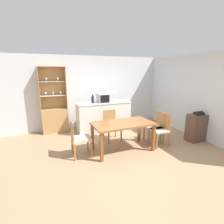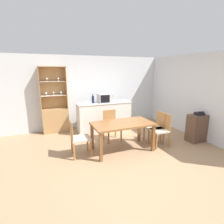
{
  "view_description": "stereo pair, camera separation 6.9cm",
  "coord_description": "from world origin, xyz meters",
  "px_view_note": "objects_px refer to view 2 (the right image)",
  "views": [
    {
      "loc": [
        -1.91,
        -3.53,
        2.06
      ],
      "look_at": [
        0.06,
        1.11,
        0.85
      ],
      "focal_mm": 28.0,
      "sensor_mm": 36.0,
      "label": 1
    },
    {
      "loc": [
        -1.85,
        -3.56,
        2.06
      ],
      "look_at": [
        0.06,
        1.11,
        0.85
      ],
      "focal_mm": 28.0,
      "sensor_mm": 36.0,
      "label": 2
    }
  ],
  "objects_px": {
    "dining_table": "(123,126)",
    "dining_chair_side_right_far": "(155,127)",
    "wine_bottle": "(93,99)",
    "dining_chair_side_left_far": "(79,138)",
    "microwave": "(105,98)",
    "dining_chair_side_right_near": "(161,130)",
    "side_cabinet": "(197,128)",
    "dining_chair_head_far": "(112,125)",
    "telephone": "(199,114)",
    "display_cabinet": "(55,114)"
  },
  "relations": [
    {
      "from": "dining_table",
      "to": "dining_chair_side_right_near",
      "type": "bearing_deg",
      "value": -6.46
    },
    {
      "from": "dining_chair_side_left_far",
      "to": "microwave",
      "type": "distance_m",
      "value": 2.06
    },
    {
      "from": "dining_table",
      "to": "dining_chair_side_right_far",
      "type": "relative_size",
      "value": 1.74
    },
    {
      "from": "display_cabinet",
      "to": "wine_bottle",
      "type": "relative_size",
      "value": 7.38
    },
    {
      "from": "display_cabinet",
      "to": "dining_chair_side_left_far",
      "type": "xyz_separation_m",
      "value": [
        0.37,
        -2.03,
        -0.14
      ]
    },
    {
      "from": "dining_table",
      "to": "wine_bottle",
      "type": "relative_size",
      "value": 5.27
    },
    {
      "from": "wine_bottle",
      "to": "dining_chair_side_right_far",
      "type": "bearing_deg",
      "value": -46.52
    },
    {
      "from": "wine_bottle",
      "to": "side_cabinet",
      "type": "distance_m",
      "value": 3.29
    },
    {
      "from": "dining_chair_head_far",
      "to": "dining_chair_side_left_far",
      "type": "xyz_separation_m",
      "value": [
        -1.11,
        -0.62,
        0.0
      ]
    },
    {
      "from": "dining_chair_head_far",
      "to": "dining_chair_side_right_near",
      "type": "distance_m",
      "value": 1.42
    },
    {
      "from": "dining_table",
      "to": "microwave",
      "type": "bearing_deg",
      "value": 85.6
    },
    {
      "from": "dining_chair_side_right_far",
      "to": "dining_chair_side_left_far",
      "type": "relative_size",
      "value": 1.0
    },
    {
      "from": "dining_chair_head_far",
      "to": "wine_bottle",
      "type": "bearing_deg",
      "value": -71.83
    },
    {
      "from": "dining_chair_head_far",
      "to": "dining_chair_side_right_near",
      "type": "bearing_deg",
      "value": 140.72
    },
    {
      "from": "dining_chair_side_right_far",
      "to": "microwave",
      "type": "height_order",
      "value": "microwave"
    },
    {
      "from": "dining_chair_head_far",
      "to": "wine_bottle",
      "type": "height_order",
      "value": "wine_bottle"
    },
    {
      "from": "telephone",
      "to": "dining_chair_side_right_far",
      "type": "bearing_deg",
      "value": 160.36
    },
    {
      "from": "dining_chair_side_left_far",
      "to": "microwave",
      "type": "xyz_separation_m",
      "value": [
        1.24,
        1.5,
        0.69
      ]
    },
    {
      "from": "dining_table",
      "to": "dining_chair_head_far",
      "type": "height_order",
      "value": "dining_chair_head_far"
    },
    {
      "from": "dining_table",
      "to": "wine_bottle",
      "type": "distance_m",
      "value": 1.71
    },
    {
      "from": "dining_chair_side_right_near",
      "to": "side_cabinet",
      "type": "xyz_separation_m",
      "value": [
        1.16,
        -0.16,
        -0.06
      ]
    },
    {
      "from": "dining_chair_head_far",
      "to": "wine_bottle",
      "type": "relative_size",
      "value": 3.04
    },
    {
      "from": "dining_chair_side_right_near",
      "to": "wine_bottle",
      "type": "bearing_deg",
      "value": 42.12
    },
    {
      "from": "microwave",
      "to": "telephone",
      "type": "height_order",
      "value": "microwave"
    },
    {
      "from": "dining_chair_side_right_far",
      "to": "wine_bottle",
      "type": "distance_m",
      "value": 2.16
    },
    {
      "from": "microwave",
      "to": "wine_bottle",
      "type": "relative_size",
      "value": 1.66
    },
    {
      "from": "dining_chair_head_far",
      "to": "side_cabinet",
      "type": "distance_m",
      "value": 2.5
    },
    {
      "from": "microwave",
      "to": "side_cabinet",
      "type": "height_order",
      "value": "microwave"
    },
    {
      "from": "dining_chair_side_left_far",
      "to": "side_cabinet",
      "type": "distance_m",
      "value": 3.41
    },
    {
      "from": "display_cabinet",
      "to": "dining_chair_head_far",
      "type": "relative_size",
      "value": 2.43
    },
    {
      "from": "microwave",
      "to": "wine_bottle",
      "type": "bearing_deg",
      "value": -178.51
    },
    {
      "from": "dining_table",
      "to": "dining_chair_side_left_far",
      "type": "bearing_deg",
      "value": 173.58
    },
    {
      "from": "dining_table",
      "to": "dining_chair_side_right_far",
      "type": "xyz_separation_m",
      "value": [
        1.11,
        0.12,
        -0.2
      ]
    },
    {
      "from": "display_cabinet",
      "to": "dining_table",
      "type": "bearing_deg",
      "value": -55.51
    },
    {
      "from": "microwave",
      "to": "wine_bottle",
      "type": "height_order",
      "value": "wine_bottle"
    },
    {
      "from": "display_cabinet",
      "to": "dining_chair_side_right_near",
      "type": "xyz_separation_m",
      "value": [
        2.59,
        -2.28,
        -0.14
      ]
    },
    {
      "from": "telephone",
      "to": "dining_chair_side_right_near",
      "type": "bearing_deg",
      "value": 171.52
    },
    {
      "from": "dining_chair_side_left_far",
      "to": "wine_bottle",
      "type": "relative_size",
      "value": 3.04
    },
    {
      "from": "dining_table",
      "to": "side_cabinet",
      "type": "relative_size",
      "value": 1.93
    },
    {
      "from": "dining_chair_head_far",
      "to": "microwave",
      "type": "relative_size",
      "value": 1.83
    },
    {
      "from": "telephone",
      "to": "dining_chair_head_far",
      "type": "bearing_deg",
      "value": 155.45
    },
    {
      "from": "dining_chair_side_left_far",
      "to": "dining_table",
      "type": "bearing_deg",
      "value": 85.65
    },
    {
      "from": "dining_chair_side_right_far",
      "to": "dining_chair_side_left_far",
      "type": "xyz_separation_m",
      "value": [
        -2.23,
        0.0,
        0.0
      ]
    },
    {
      "from": "dining_table",
      "to": "wine_bottle",
      "type": "bearing_deg",
      "value": 100.69
    },
    {
      "from": "microwave",
      "to": "dining_chair_side_left_far",
      "type": "bearing_deg",
      "value": -129.49
    },
    {
      "from": "wine_bottle",
      "to": "dining_chair_side_left_far",
      "type": "bearing_deg",
      "value": -118.45
    },
    {
      "from": "dining_chair_side_left_far",
      "to": "microwave",
      "type": "height_order",
      "value": "microwave"
    },
    {
      "from": "dining_chair_head_far",
      "to": "dining_chair_side_right_far",
      "type": "bearing_deg",
      "value": 149.47
    },
    {
      "from": "dining_chair_head_far",
      "to": "side_cabinet",
      "type": "bearing_deg",
      "value": 154.33
    },
    {
      "from": "dining_chair_side_right_far",
      "to": "microwave",
      "type": "distance_m",
      "value": 1.93
    }
  ]
}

